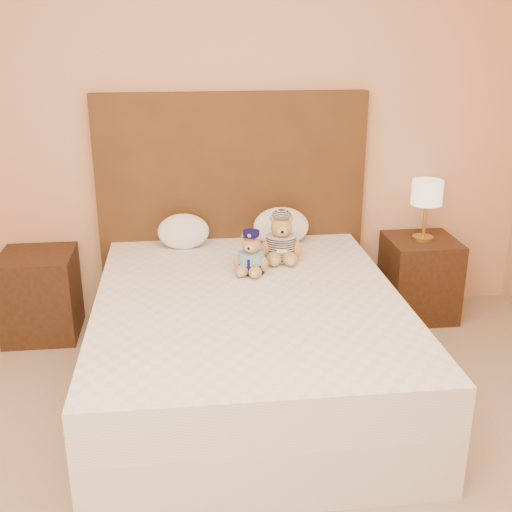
{
  "coord_description": "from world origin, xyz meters",
  "views": [
    {
      "loc": [
        -0.32,
        -1.88,
        1.91
      ],
      "look_at": [
        0.07,
        1.45,
        0.68
      ],
      "focal_mm": 45.0,
      "sensor_mm": 36.0,
      "label": 1
    }
  ],
  "objects_px": {
    "lamp": "(427,196)",
    "teddy_prisoner": "(281,237)",
    "pillow_left": "(183,230)",
    "teddy_police": "(251,252)",
    "pillow_right": "(281,225)",
    "nightstand_right": "(419,277)",
    "nightstand_left": "(41,295)",
    "bed": "(249,343)"
  },
  "relations": [
    {
      "from": "teddy_police",
      "to": "pillow_left",
      "type": "relative_size",
      "value": 0.77
    },
    {
      "from": "nightstand_left",
      "to": "pillow_right",
      "type": "distance_m",
      "value": 1.6
    },
    {
      "from": "teddy_police",
      "to": "pillow_right",
      "type": "relative_size",
      "value": 0.7
    },
    {
      "from": "bed",
      "to": "teddy_police",
      "type": "bearing_deg",
      "value": 81.35
    },
    {
      "from": "lamp",
      "to": "pillow_right",
      "type": "bearing_deg",
      "value": 178.19
    },
    {
      "from": "nightstand_right",
      "to": "teddy_police",
      "type": "xyz_separation_m",
      "value": [
        -1.2,
        -0.47,
        0.4
      ]
    },
    {
      "from": "teddy_police",
      "to": "pillow_right",
      "type": "xyz_separation_m",
      "value": [
        0.25,
        0.5,
        0.0
      ]
    },
    {
      "from": "pillow_left",
      "to": "pillow_right",
      "type": "height_order",
      "value": "pillow_right"
    },
    {
      "from": "nightstand_left",
      "to": "lamp",
      "type": "distance_m",
      "value": 2.56
    },
    {
      "from": "teddy_police",
      "to": "pillow_left",
      "type": "height_order",
      "value": "teddy_police"
    },
    {
      "from": "bed",
      "to": "nightstand_right",
      "type": "height_order",
      "value": "same"
    },
    {
      "from": "nightstand_left",
      "to": "teddy_police",
      "type": "distance_m",
      "value": 1.44
    },
    {
      "from": "nightstand_right",
      "to": "pillow_right",
      "type": "xyz_separation_m",
      "value": [
        -0.95,
        0.03,
        0.4
      ]
    },
    {
      "from": "lamp",
      "to": "pillow_left",
      "type": "bearing_deg",
      "value": 178.91
    },
    {
      "from": "lamp",
      "to": "teddy_police",
      "type": "height_order",
      "value": "lamp"
    },
    {
      "from": "nightstand_right",
      "to": "pillow_right",
      "type": "relative_size",
      "value": 1.53
    },
    {
      "from": "nightstand_left",
      "to": "nightstand_right",
      "type": "xyz_separation_m",
      "value": [
        2.5,
        0.0,
        0.0
      ]
    },
    {
      "from": "teddy_prisoner",
      "to": "pillow_right",
      "type": "xyz_separation_m",
      "value": [
        0.05,
        0.32,
        -0.02
      ]
    },
    {
      "from": "lamp",
      "to": "pillow_left",
      "type": "height_order",
      "value": "lamp"
    },
    {
      "from": "lamp",
      "to": "nightstand_right",
      "type": "bearing_deg",
      "value": 0.0
    },
    {
      "from": "pillow_right",
      "to": "pillow_left",
      "type": "bearing_deg",
      "value": 180.0
    },
    {
      "from": "lamp",
      "to": "pillow_right",
      "type": "height_order",
      "value": "lamp"
    },
    {
      "from": "bed",
      "to": "nightstand_left",
      "type": "distance_m",
      "value": 1.48
    },
    {
      "from": "pillow_left",
      "to": "nightstand_right",
      "type": "bearing_deg",
      "value": -1.09
    },
    {
      "from": "nightstand_left",
      "to": "nightstand_right",
      "type": "distance_m",
      "value": 2.5
    },
    {
      "from": "nightstand_left",
      "to": "pillow_left",
      "type": "relative_size",
      "value": 1.68
    },
    {
      "from": "nightstand_right",
      "to": "pillow_right",
      "type": "bearing_deg",
      "value": 178.19
    },
    {
      "from": "nightstand_right",
      "to": "pillow_right",
      "type": "distance_m",
      "value": 1.03
    },
    {
      "from": "lamp",
      "to": "teddy_prisoner",
      "type": "relative_size",
      "value": 1.35
    },
    {
      "from": "bed",
      "to": "lamp",
      "type": "relative_size",
      "value": 5.0
    },
    {
      "from": "lamp",
      "to": "pillow_left",
      "type": "distance_m",
      "value": 1.59
    },
    {
      "from": "bed",
      "to": "nightstand_left",
      "type": "xyz_separation_m",
      "value": [
        -1.25,
        0.8,
        -0.0
      ]
    },
    {
      "from": "bed",
      "to": "teddy_prisoner",
      "type": "xyz_separation_m",
      "value": [
        0.25,
        0.51,
        0.42
      ]
    },
    {
      "from": "teddy_prisoner",
      "to": "pillow_left",
      "type": "height_order",
      "value": "teddy_prisoner"
    },
    {
      "from": "nightstand_right",
      "to": "lamp",
      "type": "xyz_separation_m",
      "value": [
        -0.0,
        0.0,
        0.57
      ]
    },
    {
      "from": "teddy_police",
      "to": "nightstand_left",
      "type": "bearing_deg",
      "value": 179.88
    },
    {
      "from": "teddy_prisoner",
      "to": "teddy_police",
      "type": "bearing_deg",
      "value": -133.25
    },
    {
      "from": "nightstand_left",
      "to": "teddy_police",
      "type": "bearing_deg",
      "value": -19.85
    },
    {
      "from": "nightstand_right",
      "to": "teddy_police",
      "type": "relative_size",
      "value": 2.19
    },
    {
      "from": "teddy_police",
      "to": "pillow_left",
      "type": "xyz_separation_m",
      "value": [
        -0.38,
        0.5,
        -0.01
      ]
    },
    {
      "from": "nightstand_left",
      "to": "nightstand_right",
      "type": "relative_size",
      "value": 1.0
    },
    {
      "from": "teddy_police",
      "to": "teddy_prisoner",
      "type": "bearing_deg",
      "value": 61.33
    }
  ]
}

